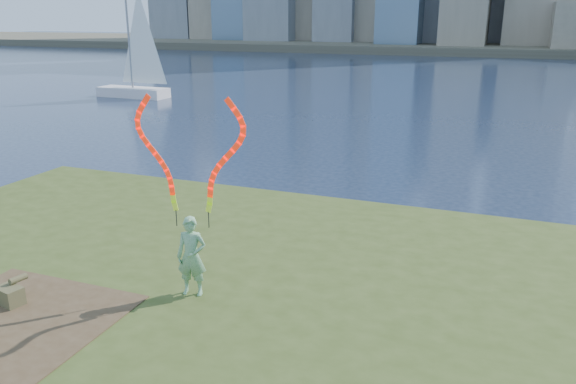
% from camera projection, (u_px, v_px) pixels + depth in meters
% --- Properties ---
extents(ground, '(320.00, 320.00, 0.00)m').
position_uv_depth(ground, '(224.00, 300.00, 11.57)').
color(ground, '#18243C').
rests_on(ground, ground).
extents(grassy_knoll, '(20.00, 18.00, 0.80)m').
position_uv_depth(grassy_knoll, '(161.00, 344.00, 9.43)').
color(grassy_knoll, '#3A491A').
rests_on(grassy_knoll, ground).
extents(dirt_patch, '(3.20, 3.00, 0.02)m').
position_uv_depth(dirt_patch, '(14.00, 321.00, 9.23)').
color(dirt_patch, '#47331E').
rests_on(dirt_patch, grassy_knoll).
extents(far_shore, '(320.00, 40.00, 1.20)m').
position_uv_depth(far_shore, '(479.00, 46.00, 95.98)').
color(far_shore, '#504A3A').
rests_on(far_shore, ground).
extents(woman_with_ribbons, '(1.94, 0.56, 3.87)m').
position_uv_depth(woman_with_ribbons, '(191.00, 218.00, 9.75)').
color(woman_with_ribbons, '#176B20').
rests_on(woman_with_ribbons, grassy_knoll).
extents(canvas_bag, '(0.53, 0.59, 0.45)m').
position_uv_depth(canvas_bag, '(11.00, 295.00, 9.72)').
color(canvas_bag, '#434323').
rests_on(canvas_bag, grassy_knoll).
extents(sailboat, '(5.59, 1.84, 8.45)m').
position_uv_depth(sailboat, '(135.00, 77.00, 39.69)').
color(sailboat, white).
rests_on(sailboat, ground).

